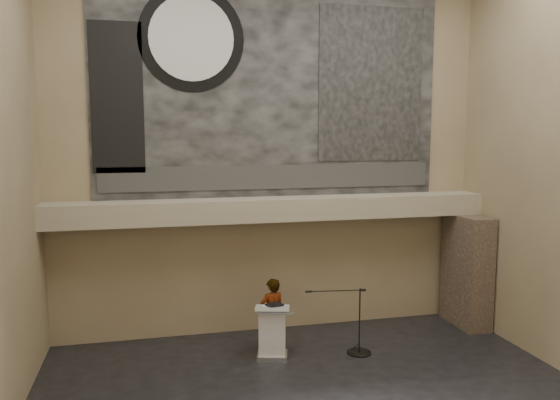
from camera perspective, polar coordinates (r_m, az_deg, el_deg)
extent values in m
cube|color=#816E52|center=(12.65, -0.85, 5.16)|extent=(10.00, 0.02, 8.50)
cube|color=#816E52|center=(5.16, 19.01, 2.06)|extent=(10.00, 0.02, 8.50)
cube|color=gray|center=(12.37, -0.43, -0.93)|extent=(10.00, 0.80, 0.50)
cylinder|color=#B2893D|center=(12.11, -7.78, -2.51)|extent=(0.04, 0.04, 0.06)
cylinder|color=#B2893D|center=(12.93, 7.85, -1.91)|extent=(0.04, 0.04, 0.06)
cube|color=black|center=(12.66, -0.83, 11.73)|extent=(8.00, 0.05, 5.00)
cube|color=#2B2B2B|center=(12.62, -0.77, 2.42)|extent=(7.76, 0.02, 0.55)
cylinder|color=black|center=(12.47, -9.23, 16.34)|extent=(2.30, 0.02, 2.30)
cylinder|color=silver|center=(12.45, -9.23, 16.35)|extent=(1.84, 0.02, 1.84)
cube|color=black|center=(13.36, 9.52, 11.81)|extent=(2.60, 0.02, 3.60)
cube|color=black|center=(12.31, -16.68, 10.17)|extent=(1.10, 0.02, 3.20)
cube|color=#3E3026|center=(14.07, 18.94, -6.98)|extent=(0.60, 1.40, 2.70)
cube|color=silver|center=(11.86, -0.81, -15.90)|extent=(0.73, 0.62, 0.08)
cube|color=silver|center=(11.67, -0.81, -13.55)|extent=(0.63, 0.51, 0.96)
cube|color=silver|center=(11.48, -0.79, -11.20)|extent=(0.81, 0.66, 0.13)
cube|color=black|center=(11.51, -0.59, -10.91)|extent=(0.39, 0.35, 0.04)
cube|color=silver|center=(11.46, -1.21, -11.07)|extent=(0.27, 0.33, 0.00)
imported|color=white|center=(12.00, -0.83, -11.82)|extent=(0.64, 0.49, 1.57)
cylinder|color=black|center=(12.18, 8.25, -15.49)|extent=(0.52, 0.52, 0.02)
cylinder|color=black|center=(11.93, 8.31, -12.39)|extent=(0.03, 0.03, 1.42)
cylinder|color=black|center=(11.61, 5.72, -9.42)|extent=(1.21, 0.19, 0.02)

